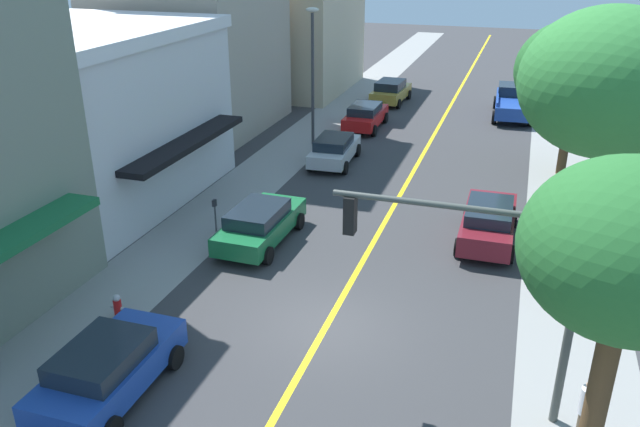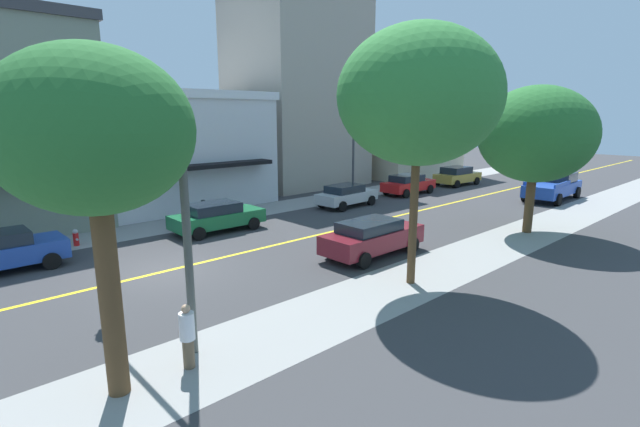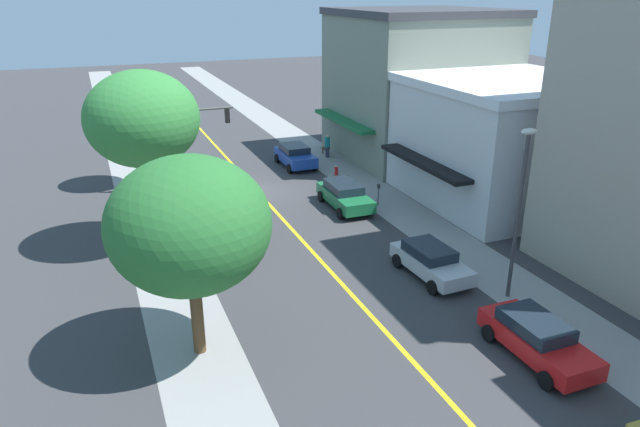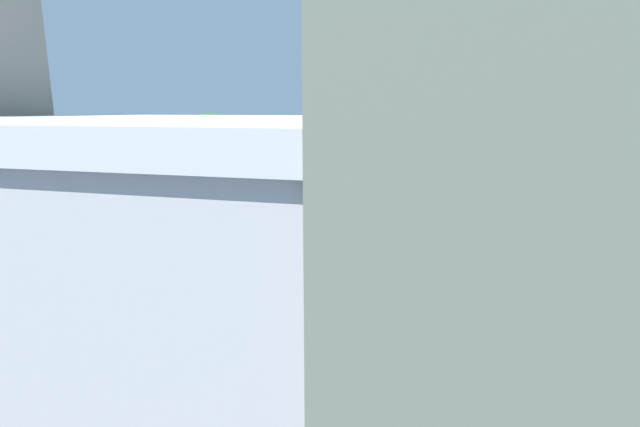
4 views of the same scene
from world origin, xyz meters
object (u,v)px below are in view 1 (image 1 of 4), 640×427
at_px(street_tree_left_far, 609,83).
at_px(parking_meter, 215,211).
at_px(red_sedan_left_curb, 365,116).
at_px(gold_sedan_left_curb, 391,91).
at_px(street_tree_left_near, 629,252).
at_px(green_sedan_left_curb, 260,223).
at_px(blue_pickup_truck, 513,102).
at_px(blue_sedan_left_curb, 108,368).
at_px(pedestrian_white_shirt, 586,409).
at_px(silver_sedan_left_curb, 334,149).
at_px(maroon_sedan_right_curb, 489,221).
at_px(fire_hydrant, 118,306).
at_px(traffic_light_mast, 490,266).
at_px(street_lamp, 313,63).
at_px(street_tree_right_corner, 576,72).

distance_m(street_tree_left_far, parking_meter, 14.11).
bearing_deg(red_sedan_left_curb, gold_sedan_left_curb, -0.67).
distance_m(street_tree_left_near, red_sedan_left_curb, 27.28).
xyz_separation_m(green_sedan_left_curb, blue_pickup_truck, (7.97, 21.69, 0.14)).
height_order(blue_sedan_left_curb, pedestrian_white_shirt, pedestrian_white_shirt).
distance_m(blue_sedan_left_curb, silver_sedan_left_curb, 18.41).
distance_m(street_tree_left_far, green_sedan_left_curb, 12.36).
bearing_deg(parking_meter, street_tree_left_far, 3.97).
height_order(silver_sedan_left_curb, pedestrian_white_shirt, pedestrian_white_shirt).
xyz_separation_m(parking_meter, silver_sedan_left_curb, (2.00, 9.01, -0.11)).
bearing_deg(blue_pickup_truck, maroon_sedan_right_curb, 177.19).
bearing_deg(blue_sedan_left_curb, pedestrian_white_shirt, -79.85).
bearing_deg(pedestrian_white_shirt, silver_sedan_left_curb, 92.79).
xyz_separation_m(fire_hydrant, pedestrian_white_shirt, (12.79, -1.06, 0.44)).
relative_size(green_sedan_left_curb, pedestrian_white_shirt, 2.97).
bearing_deg(parking_meter, pedestrian_white_shirt, -30.10).
bearing_deg(fire_hydrant, gold_sedan_left_curb, 86.06).
height_order(parking_meter, silver_sedan_left_curb, silver_sedan_left_curb).
bearing_deg(street_tree_left_near, street_tree_left_far, 88.19).
height_order(green_sedan_left_curb, blue_pickup_truck, blue_pickup_truck).
relative_size(traffic_light_mast, street_lamp, 0.78).
bearing_deg(pedestrian_white_shirt, red_sedan_left_curb, 84.77).
bearing_deg(blue_pickup_truck, pedestrian_white_shirt, -177.12).
xyz_separation_m(red_sedan_left_curb, blue_sedan_left_curb, (-0.02, -25.08, 0.03)).
bearing_deg(traffic_light_mast, silver_sedan_left_curb, -62.38).
bearing_deg(maroon_sedan_right_curb, silver_sedan_left_curb, 49.60).
bearing_deg(parking_meter, blue_sedan_left_curb, -78.80).
bearing_deg(street_tree_right_corner, fire_hydrant, -126.30).
height_order(street_tree_right_corner, fire_hydrant, street_tree_right_corner).
xyz_separation_m(blue_sedan_left_curb, blue_pickup_truck, (8.12, 30.72, 0.11)).
height_order(fire_hydrant, silver_sedan_left_curb, silver_sedan_left_curb).
xyz_separation_m(street_tree_right_corner, street_lamp, (-12.74, 0.83, -0.48)).
distance_m(traffic_light_mast, maroon_sedan_right_curb, 9.78).
bearing_deg(gold_sedan_left_curb, green_sedan_left_curb, -177.02).
bearing_deg(blue_pickup_truck, street_lamp, 130.84).
bearing_deg(maroon_sedan_right_curb, gold_sedan_left_curb, 21.42).
distance_m(parking_meter, blue_pickup_truck, 23.54).
distance_m(blue_pickup_truck, pedestrian_white_shirt, 28.85).
bearing_deg(street_lamp, street_tree_right_corner, -3.74).
relative_size(blue_sedan_left_curb, green_sedan_left_curb, 0.91).
bearing_deg(traffic_light_mast, gold_sedan_left_curb, -73.99).
bearing_deg(silver_sedan_left_curb, red_sedan_left_curb, -1.73).
distance_m(red_sedan_left_curb, blue_sedan_left_curb, 25.08).
xyz_separation_m(street_tree_left_near, street_tree_right_corner, (0.03, 19.91, -0.58)).
bearing_deg(red_sedan_left_curb, blue_pickup_truck, -55.22).
bearing_deg(fire_hydrant, maroon_sedan_right_curb, 41.08).
bearing_deg(blue_pickup_truck, red_sedan_left_curb, 122.19).
xyz_separation_m(red_sedan_left_curb, pedestrian_white_shirt, (10.88, -23.08, 0.05)).
height_order(street_tree_left_near, blue_sedan_left_curb, street_tree_left_near).
height_order(fire_hydrant, street_lamp, street_lamp).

